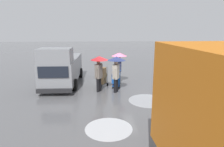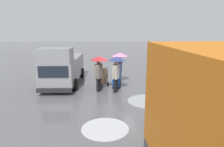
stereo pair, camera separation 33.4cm
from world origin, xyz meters
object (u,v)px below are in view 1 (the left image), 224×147
cargo_van_parked_right (62,67)px  pedestrian_pink_side (99,65)px  hand_dolly_boxes (102,76)px  pedestrian_white_side (119,61)px  shopping_cart_vendor (116,78)px  pedestrian_black_side (116,66)px

cargo_van_parked_right → pedestrian_pink_side: 2.95m
hand_dolly_boxes → pedestrian_white_side: 1.64m
pedestrian_pink_side → pedestrian_white_side: (-1.36, -1.68, -0.01)m
shopping_cart_vendor → pedestrian_white_side: pedestrian_white_side is taller
cargo_van_parked_right → shopping_cart_vendor: cargo_van_parked_right is taller
cargo_van_parked_right → pedestrian_black_side: 3.90m
pedestrian_white_side → pedestrian_black_side: bearing=79.0°
shopping_cart_vendor → cargo_van_parked_right: bearing=-13.7°
cargo_van_parked_right → pedestrian_white_side: cargo_van_parked_right is taller
cargo_van_parked_right → pedestrian_white_side: bearing=-179.2°
pedestrian_pink_side → pedestrian_black_side: same height
pedestrian_black_side → shopping_cart_vendor: bearing=-94.6°
cargo_van_parked_right → shopping_cart_vendor: 3.66m
pedestrian_white_side → cargo_van_parked_right: bearing=0.8°
hand_dolly_boxes → shopping_cart_vendor: bearing=171.2°
pedestrian_white_side → pedestrian_pink_side: bearing=51.0°
pedestrian_pink_side → pedestrian_white_side: 2.16m
cargo_van_parked_right → hand_dolly_boxes: (-2.62, 0.72, -0.46)m
pedestrian_pink_side → cargo_van_parked_right: bearing=-33.7°
shopping_cart_vendor → pedestrian_white_side: 1.38m
cargo_van_parked_right → shopping_cart_vendor: size_ratio=5.17×
hand_dolly_boxes → pedestrian_pink_side: bearing=78.2°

